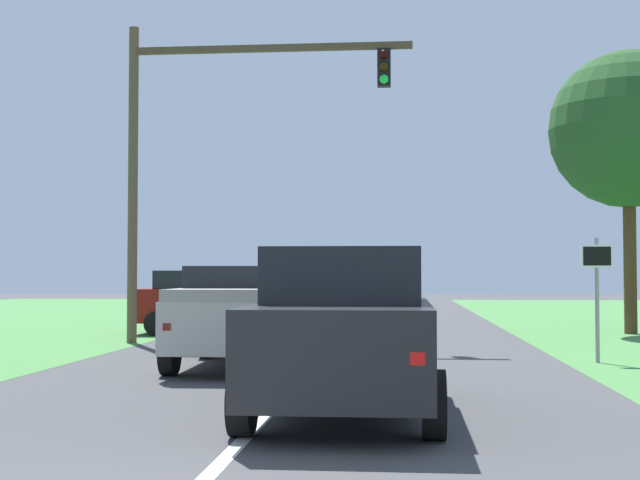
{
  "coord_description": "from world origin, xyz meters",
  "views": [
    {
      "loc": [
        1.64,
        -5.15,
        1.7
      ],
      "look_at": [
        -0.28,
        15.49,
        2.48
      ],
      "focal_mm": 50.7,
      "sensor_mm": 36.0,
      "label": 1
    }
  ],
  "objects": [
    {
      "name": "oak_tree_right",
      "position": [
        8.04,
        21.14,
        5.8
      ],
      "size": [
        4.48,
        4.48,
        8.07
      ],
      "color": "#4C351E",
      "rests_on": "ground_plane"
    },
    {
      "name": "ground_plane",
      "position": [
        0.0,
        9.69,
        0.0
      ],
      "size": [
        120.0,
        120.0,
        0.0
      ],
      "primitive_type": "plane",
      "color": "#424244"
    },
    {
      "name": "crossing_suv_far",
      "position": [
        -3.76,
        19.9,
        0.95
      ],
      "size": [
        4.34,
        2.23,
        1.79
      ],
      "color": "maroon",
      "rests_on": "ground_plane"
    },
    {
      "name": "traffic_light",
      "position": [
        -3.26,
        16.55,
        5.12
      ],
      "size": [
        7.01,
        0.4,
        7.83
      ],
      "color": "brown",
      "rests_on": "ground_plane"
    },
    {
      "name": "red_suv_near",
      "position": [
        0.95,
        5.76,
        1.04
      ],
      "size": [
        2.23,
        4.77,
        2.0
      ],
      "color": "black",
      "rests_on": "ground_plane"
    },
    {
      "name": "keep_moving_sign",
      "position": [
        5.33,
        12.55,
        1.53
      ],
      "size": [
        0.6,
        0.09,
        2.39
      ],
      "color": "gray",
      "rests_on": "ground_plane"
    },
    {
      "name": "pickup_truck_lead",
      "position": [
        -1.29,
        11.15,
        0.95
      ],
      "size": [
        2.34,
        5.09,
        1.84
      ],
      "color": "#B7B2A8",
      "rests_on": "ground_plane"
    }
  ]
}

